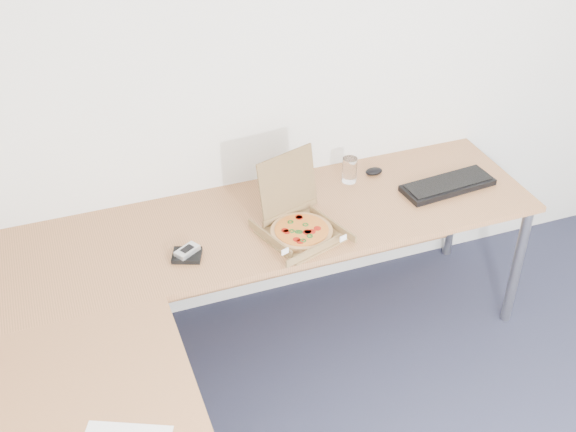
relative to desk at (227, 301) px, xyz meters
name	(u,v)px	position (x,y,z in m)	size (l,w,h in m)	color
desk	(227,301)	(0.00, 0.00, 0.00)	(2.50, 2.20, 0.73)	#B17244
pizza_box	(300,226)	(0.42, 0.28, 0.07)	(0.30, 0.35, 0.31)	olive
drinking_glass	(350,170)	(0.80, 0.60, 0.09)	(0.07, 0.07, 0.13)	white
keyboard	(448,185)	(1.22, 0.38, 0.04)	(0.46, 0.16, 0.03)	black
mouse	(374,171)	(0.95, 0.62, 0.05)	(0.09, 0.06, 0.03)	black
wallet	(187,255)	(-0.09, 0.29, 0.04)	(0.12, 0.10, 0.02)	black
phone	(187,251)	(-0.08, 0.29, 0.06)	(0.11, 0.06, 0.02)	#B2B5BA
dome_speaker	(301,178)	(0.57, 0.65, 0.07)	(0.09, 0.09, 0.08)	black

